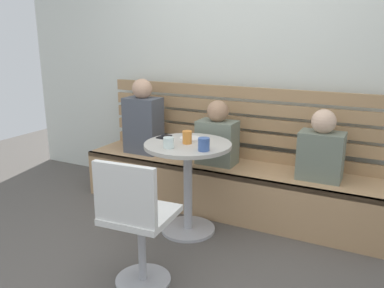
# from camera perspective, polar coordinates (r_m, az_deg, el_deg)

# --- Properties ---
(ground) EXTENTS (8.00, 8.00, 0.00)m
(ground) POSITION_cam_1_polar(r_m,az_deg,el_deg) (2.76, -5.53, -18.72)
(ground) COLOR #514C47
(back_wall) EXTENTS (5.20, 0.10, 2.90)m
(back_wall) POSITION_cam_1_polar(r_m,az_deg,el_deg) (3.77, 7.80, 13.80)
(back_wall) COLOR silver
(back_wall) RESTS_ON ground
(booth_bench) EXTENTS (2.70, 0.52, 0.44)m
(booth_bench) POSITION_cam_1_polar(r_m,az_deg,el_deg) (3.60, 4.73, -6.22)
(booth_bench) COLOR tan
(booth_bench) RESTS_ON ground
(booth_backrest) EXTENTS (2.65, 0.04, 0.66)m
(booth_backrest) POSITION_cam_1_polar(r_m,az_deg,el_deg) (3.66, 6.37, 3.17)
(booth_backrest) COLOR #A68157
(booth_backrest) RESTS_ON booth_bench
(cafe_table) EXTENTS (0.68, 0.68, 0.74)m
(cafe_table) POSITION_cam_1_polar(r_m,az_deg,el_deg) (3.12, -0.60, -3.82)
(cafe_table) COLOR #ADADB2
(cafe_table) RESTS_ON ground
(white_chair) EXTENTS (0.43, 0.43, 0.85)m
(white_chair) POSITION_cam_1_polar(r_m,az_deg,el_deg) (2.46, -8.14, -10.73)
(white_chair) COLOR #ADADB2
(white_chair) RESTS_ON ground
(person_adult) EXTENTS (0.34, 0.22, 0.72)m
(person_adult) POSITION_cam_1_polar(r_m,az_deg,el_deg) (3.83, -7.05, 3.43)
(person_adult) COLOR #4C515B
(person_adult) RESTS_ON booth_bench
(person_child_left) EXTENTS (0.34, 0.22, 0.56)m
(person_child_left) POSITION_cam_1_polar(r_m,az_deg,el_deg) (3.25, 18.13, -0.74)
(person_child_left) COLOR slate
(person_child_left) RESTS_ON booth_bench
(person_child_middle) EXTENTS (0.34, 0.22, 0.57)m
(person_child_middle) POSITION_cam_1_polar(r_m,az_deg,el_deg) (3.48, 3.67, 1.09)
(person_child_middle) COLOR slate
(person_child_middle) RESTS_ON booth_bench
(cup_tumbler_orange) EXTENTS (0.07, 0.07, 0.10)m
(cup_tumbler_orange) POSITION_cam_1_polar(r_m,az_deg,el_deg) (3.03, -0.70, 0.98)
(cup_tumbler_orange) COLOR orange
(cup_tumbler_orange) RESTS_ON cafe_table
(cup_glass_short) EXTENTS (0.08, 0.08, 0.08)m
(cup_glass_short) POSITION_cam_1_polar(r_m,az_deg,el_deg) (2.92, -3.39, 0.19)
(cup_glass_short) COLOR silver
(cup_glass_short) RESTS_ON cafe_table
(cup_mug_blue) EXTENTS (0.08, 0.08, 0.09)m
(cup_mug_blue) POSITION_cam_1_polar(r_m,az_deg,el_deg) (2.84, 1.72, -0.05)
(cup_mug_blue) COLOR #3D5B9E
(cup_mug_blue) RESTS_ON cafe_table
(plate_small) EXTENTS (0.17, 0.17, 0.01)m
(plate_small) POSITION_cam_1_polar(r_m,az_deg,el_deg) (3.17, -0.26, 0.81)
(plate_small) COLOR white
(plate_small) RESTS_ON cafe_table
(phone_on_table) EXTENTS (0.08, 0.14, 0.01)m
(phone_on_table) POSITION_cam_1_polar(r_m,az_deg,el_deg) (3.25, -4.05, 1.07)
(phone_on_table) COLOR black
(phone_on_table) RESTS_ON cafe_table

